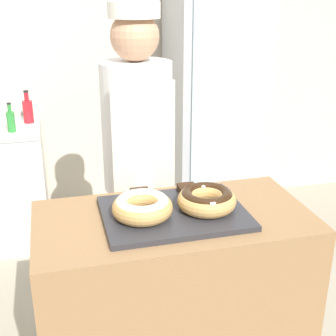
% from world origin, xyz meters
% --- Properties ---
extents(wall_back, '(8.00, 0.06, 2.70)m').
position_xyz_m(wall_back, '(0.00, 2.13, 1.35)').
color(wall_back, beige).
rests_on(wall_back, ground_plane).
extents(display_counter, '(1.18, 0.60, 0.96)m').
position_xyz_m(display_counter, '(0.00, 0.00, 0.48)').
color(display_counter, '#997047').
rests_on(display_counter, ground_plane).
extents(serving_tray, '(0.60, 0.45, 0.02)m').
position_xyz_m(serving_tray, '(0.00, 0.00, 0.97)').
color(serving_tray, '#2D2D33').
rests_on(serving_tray, display_counter).
extents(donut_light_glaze, '(0.25, 0.25, 0.09)m').
position_xyz_m(donut_light_glaze, '(-0.14, -0.02, 1.03)').
color(donut_light_glaze, tan).
rests_on(donut_light_glaze, serving_tray).
extents(donut_chocolate_glaze, '(0.25, 0.25, 0.09)m').
position_xyz_m(donut_chocolate_glaze, '(0.14, -0.02, 1.03)').
color(donut_chocolate_glaze, tan).
rests_on(donut_chocolate_glaze, serving_tray).
extents(brownie_back_left, '(0.08, 0.08, 0.03)m').
position_xyz_m(brownie_back_left, '(-0.11, 0.17, 1.00)').
color(brownie_back_left, '#382111').
rests_on(brownie_back_left, serving_tray).
extents(brownie_back_right, '(0.08, 0.08, 0.03)m').
position_xyz_m(brownie_back_right, '(0.11, 0.17, 1.00)').
color(brownie_back_right, '#382111').
rests_on(brownie_back_right, serving_tray).
extents(baker_person, '(0.36, 0.36, 1.81)m').
position_xyz_m(baker_person, '(-0.05, 0.54, 0.97)').
color(baker_person, '#4C4C51').
rests_on(baker_person, ground_plane).
extents(beverage_fridge, '(0.70, 0.65, 2.00)m').
position_xyz_m(beverage_fridge, '(0.81, 1.74, 1.00)').
color(beverage_fridge, '#ADB2B7').
rests_on(beverage_fridge, ground_plane).
extents(bottle_red, '(0.07, 0.07, 0.24)m').
position_xyz_m(bottle_red, '(-0.63, 1.85, 1.00)').
color(bottle_red, red).
rests_on(bottle_red, chest_freezer).
extents(bottle_green, '(0.06, 0.06, 0.21)m').
position_xyz_m(bottle_green, '(-0.74, 1.63, 0.99)').
color(bottle_green, '#2D8C38').
rests_on(bottle_green, chest_freezer).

